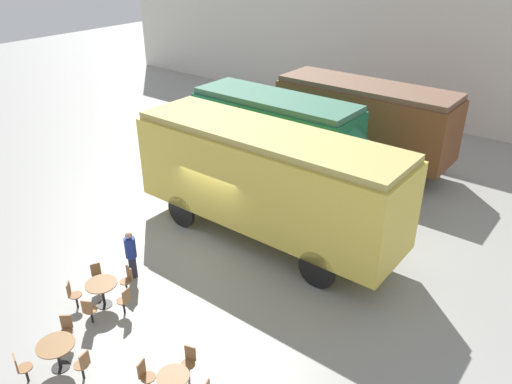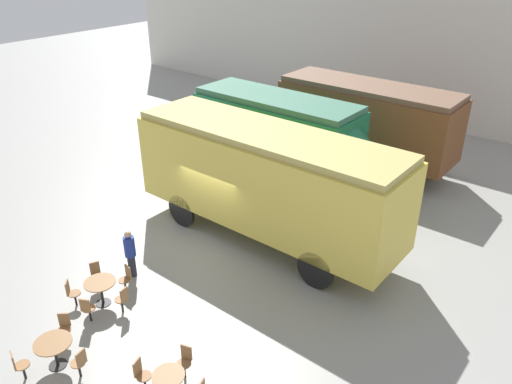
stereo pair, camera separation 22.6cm
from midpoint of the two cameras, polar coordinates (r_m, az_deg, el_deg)
The scene contains 19 objects.
ground_plane at distance 17.92m, azimuth -3.95°, elevation -4.84°, with size 80.00×80.00×0.00m, color gray.
backdrop_wall at distance 29.22m, azimuth 18.04°, elevation 16.21°, with size 44.00×0.15×9.00m.
passenger_coach_wooden at distance 23.06m, azimuth 12.80°, elevation 8.30°, with size 7.97×2.61×3.75m.
streamlined_locomotive at distance 20.40m, azimuth 3.95°, elevation 6.18°, with size 8.61×2.41×3.81m.
passenger_coach_vintage at distance 16.60m, azimuth 1.60°, elevation 1.76°, with size 9.57×2.74×3.97m.
cafe_table_near at distance 13.59m, azimuth -21.67°, elevation -16.14°, with size 0.92×0.92×0.76m.
cafe_table_mid at distance 12.20m, azimuth -9.36°, elevation -20.54°, with size 0.75×0.75×0.74m.
cafe_table_far at distance 15.10m, azimuth -16.94°, elevation -10.28°, with size 0.90×0.90×0.77m.
cafe_chair_0 at distance 13.16m, azimuth -19.01°, elevation -17.88°, with size 0.38×0.36×0.87m.
cafe_chair_1 at distance 14.23m, azimuth -20.63°, elevation -14.17°, with size 0.40×0.40×0.87m.
cafe_chair_2 at distance 13.63m, azimuth -25.10°, elevation -17.39°, with size 0.37×0.39×0.87m.
cafe_chair_3 at distance 12.67m, azimuth -7.56°, elevation -18.42°, with size 0.37×0.39×0.87m.
cafe_chair_4 at distance 12.55m, azimuth -12.48°, elevation -19.54°, with size 0.39×0.37×0.87m.
cafe_chair_7 at distance 15.43m, azimuth -14.19°, elevation -9.42°, with size 0.36×0.37×0.87m.
cafe_chair_8 at distance 15.83m, azimuth -17.43°, elevation -8.89°, with size 0.40×0.38×0.87m.
cafe_chair_9 at distance 15.34m, azimuth -19.96°, elevation -10.65°, with size 0.40×0.40×0.87m.
cafe_chair_10 at distance 14.61m, azimuth -18.31°, elevation -12.48°, with size 0.39×0.40×0.87m.
cafe_chair_11 at distance 14.67m, azimuth -14.54°, elevation -11.67°, with size 0.38×0.36×0.87m.
visitor_person at distance 15.85m, azimuth -13.79°, elevation -6.68°, with size 0.34×0.34×1.62m.
Camera 2 is at (10.53, -10.93, 9.55)m, focal length 35.00 mm.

